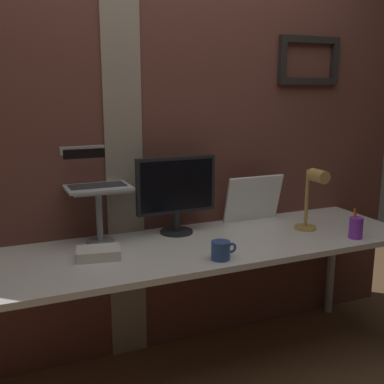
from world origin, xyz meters
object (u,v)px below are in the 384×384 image
object	(u,v)px
laptop	(95,176)
pen_cup	(356,228)
monitor	(176,189)
coffee_mug	(221,250)
desk_lamp	(313,193)
whiteboard_panel	(253,199)

from	to	relation	value
laptop	pen_cup	world-z (taller)	laptop
monitor	pen_cup	world-z (taller)	monitor
laptop	coffee_mug	size ratio (longest dim) A/B	2.53
monitor	desk_lamp	bearing A→B (deg)	-21.66
pen_cup	laptop	bearing A→B (deg)	157.24
pen_cup	desk_lamp	bearing A→B (deg)	126.83
desk_lamp	coffee_mug	xyz separation A→B (m)	(-0.65, -0.19, -0.17)
laptop	coffee_mug	distance (m)	0.76
coffee_mug	monitor	bearing A→B (deg)	94.77
monitor	pen_cup	distance (m)	0.97
monitor	desk_lamp	xyz separation A→B (m)	(0.69, -0.27, -0.03)
whiteboard_panel	pen_cup	distance (m)	0.60
monitor	laptop	bearing A→B (deg)	171.48
monitor	laptop	size ratio (longest dim) A/B	1.39
monitor	coffee_mug	bearing A→B (deg)	-85.23
laptop	whiteboard_panel	xyz separation A→B (m)	(0.92, -0.03, -0.20)
desk_lamp	pen_cup	distance (m)	0.29
whiteboard_panel	desk_lamp	size ratio (longest dim) A/B	1.01
desk_lamp	pen_cup	size ratio (longest dim) A/B	2.18
laptop	desk_lamp	bearing A→B (deg)	-16.89
laptop	pen_cup	bearing A→B (deg)	-22.76
monitor	pen_cup	size ratio (longest dim) A/B	2.73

